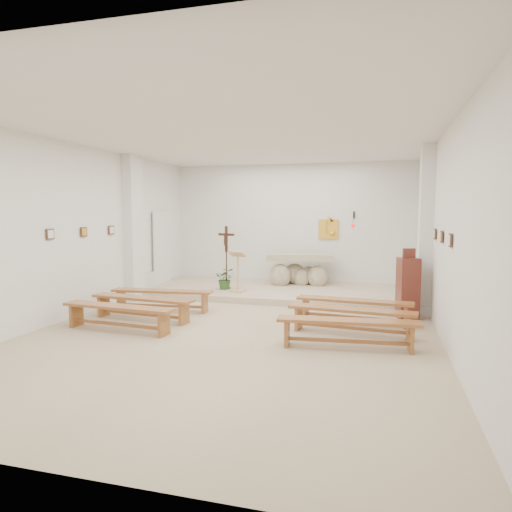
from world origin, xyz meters
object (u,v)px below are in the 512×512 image
(crucifix_stand, at_px, (226,253))
(bench_left_third, at_px, (118,312))
(donation_pedestal, at_px, (408,288))
(bench_right_front, at_px, (354,305))
(bench_right_second, at_px, (351,315))
(lectern, at_px, (238,271))
(bench_right_third, at_px, (348,327))
(altar, at_px, (299,272))
(bench_left_second, at_px, (142,303))
(bench_left_front, at_px, (162,295))

(crucifix_stand, relative_size, bench_left_third, 0.73)
(donation_pedestal, distance_m, bench_right_front, 1.25)
(bench_right_second, bearing_deg, lectern, 142.96)
(crucifix_stand, xyz_separation_m, bench_left_third, (-0.67, -4.01, -0.74))
(bench_right_second, height_order, bench_right_third, same)
(altar, height_order, bench_left_third, altar)
(bench_right_third, bearing_deg, donation_pedestal, 61.81)
(bench_right_third, bearing_deg, bench_left_second, 162.91)
(crucifix_stand, relative_size, donation_pedestal, 1.15)
(altar, xyz_separation_m, bench_left_second, (-2.37, -4.31, -0.16))
(bench_left_second, relative_size, bench_right_second, 1.00)
(altar, distance_m, crucifix_stand, 2.14)
(altar, distance_m, lectern, 2.01)
(altar, bearing_deg, crucifix_stand, -154.99)
(lectern, relative_size, bench_right_third, 0.47)
(altar, height_order, crucifix_stand, crucifix_stand)
(crucifix_stand, distance_m, bench_left_second, 3.31)
(crucifix_stand, height_order, bench_left_third, crucifix_stand)
(lectern, bearing_deg, donation_pedestal, -9.89)
(crucifix_stand, bearing_deg, bench_right_third, -31.35)
(altar, relative_size, bench_right_third, 0.85)
(lectern, relative_size, crucifix_stand, 0.64)
(bench_right_second, relative_size, bench_right_third, 1.00)
(bench_left_front, bearing_deg, altar, 50.32)
(crucifix_stand, xyz_separation_m, bench_right_front, (3.38, -2.30, -0.74))
(bench_right_second, bearing_deg, crucifix_stand, 143.04)
(altar, height_order, bench_left_front, altar)
(bench_left_second, bearing_deg, bench_right_second, 6.37)
(bench_left_third, bearing_deg, bench_right_front, 28.12)
(bench_right_front, bearing_deg, lectern, 152.18)
(crucifix_stand, xyz_separation_m, donation_pedestal, (4.39, -1.63, -0.46))
(lectern, relative_size, bench_right_front, 0.47)
(bench_left_second, distance_m, bench_left_third, 0.85)
(bench_left_front, relative_size, bench_left_second, 1.00)
(altar, height_order, bench_left_second, altar)
(bench_right_third, bearing_deg, bench_right_second, 84.80)
(altar, relative_size, bench_left_third, 0.85)
(bench_left_front, relative_size, bench_right_second, 1.00)
(lectern, height_order, bench_right_third, lectern)
(bench_left_front, xyz_separation_m, bench_right_third, (4.05, -1.70, 0.00))
(lectern, distance_m, donation_pedestal, 4.15)
(crucifix_stand, relative_size, bench_left_second, 0.73)
(bench_right_front, relative_size, bench_right_second, 1.00)
(donation_pedestal, xyz_separation_m, bench_right_third, (-1.01, -2.38, -0.28))
(bench_left_second, height_order, bench_right_third, same)
(bench_left_third, bearing_deg, lectern, 78.46)
(donation_pedestal, bearing_deg, altar, 117.61)
(altar, height_order, bench_right_front, altar)
(bench_left_third, xyz_separation_m, bench_right_third, (4.05, -0.00, 0.00))
(donation_pedestal, distance_m, bench_right_second, 1.85)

